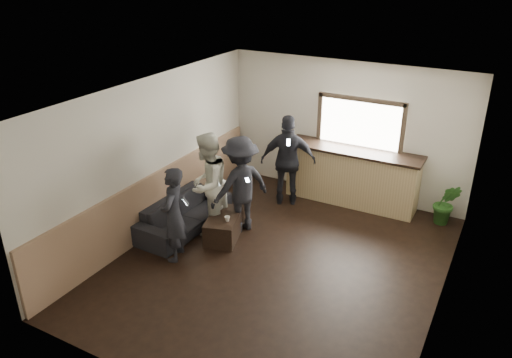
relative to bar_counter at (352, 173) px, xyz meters
The scene contains 12 objects.
ground 2.79m from the bar_counter, 96.35° to the right, with size 5.00×6.00×0.01m, color black.
room_shell 3.00m from the bar_counter, 111.04° to the right, with size 5.01×6.01×2.80m.
bar_counter is the anchor object (origin of this frame).
sofa 3.43m from the bar_counter, 132.99° to the right, with size 2.01×0.79×0.59m, color black.
coffee_table 2.89m from the bar_counter, 122.30° to the right, with size 0.52×0.94×0.42m, color black.
cup_a 2.84m from the bar_counter, 127.47° to the right, with size 0.12×0.12×0.09m, color silver.
cup_b 2.90m from the bar_counter, 118.39° to the right, with size 0.10×0.10×0.09m, color silver.
potted_plant 1.86m from the bar_counter, ahead, with size 0.46×0.37×0.84m, color #2D6623.
person_a 3.87m from the bar_counter, 119.12° to the right, with size 0.56×0.68×1.62m.
person_b 3.04m from the bar_counter, 128.40° to the right, with size 0.82×0.99×1.88m.
person_c 2.48m from the bar_counter, 124.81° to the right, with size 1.13×1.34×1.79m.
person_d 1.33m from the bar_counter, 149.17° to the right, with size 1.17×0.85×1.85m.
Camera 1 is at (2.97, -6.27, 4.65)m, focal length 35.00 mm.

